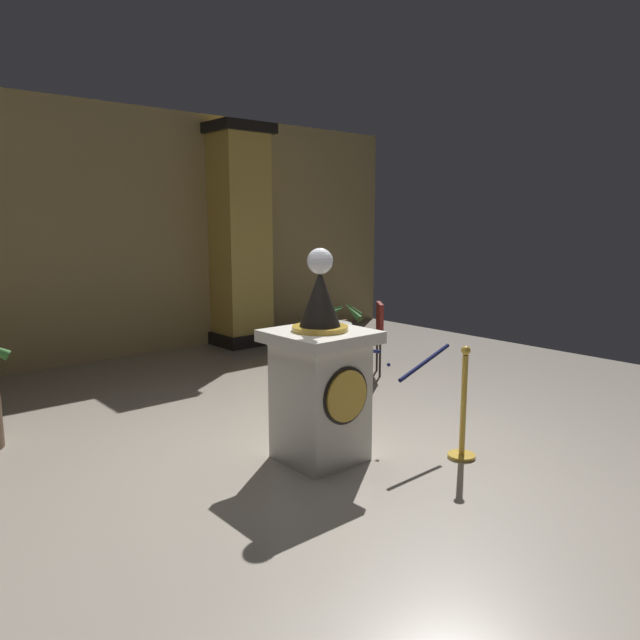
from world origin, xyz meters
The scene contains 10 objects.
ground_plane centered at (0.00, 0.00, 0.00)m, with size 11.35×11.35×0.00m, color #9E9384.
back_wall centered at (0.00, 4.83, 1.85)m, with size 11.35×0.16×3.69m, color tan.
pedestal_clock centered at (0.02, -0.13, 0.70)m, with size 0.79×0.79×1.82m.
stanchion_near centered at (0.97, -0.91, 0.34)m, with size 0.24×0.24×0.99m.
stanchion_far centered at (0.76, 0.65, 0.34)m, with size 0.24×0.24×0.99m.
velvet_rope centered at (0.87, -0.13, 0.79)m, with size 0.90×0.92×0.22m.
column_right centered at (2.20, 4.45, 1.76)m, with size 0.96×0.96×3.55m.
potted_palm_right centered at (2.34, 2.06, 0.30)m, with size 0.69×0.68×0.96m.
cafe_table centered at (1.81, 1.79, 0.47)m, with size 0.61×0.61×0.73m.
cafe_chair_red centered at (2.42, 1.59, 0.57)m, with size 0.56×0.56×0.96m.
Camera 1 is at (-3.14, -3.81, 2.04)m, focal length 33.20 mm.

